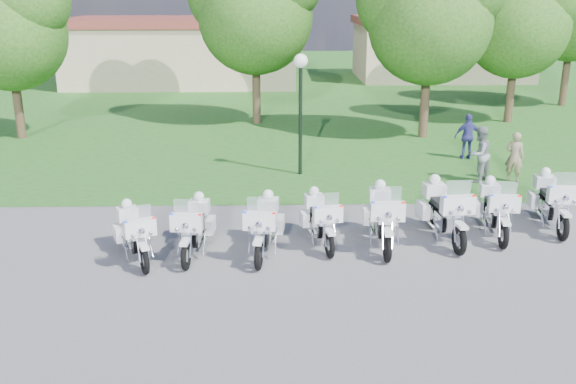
{
  "coord_description": "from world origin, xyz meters",
  "views": [
    {
      "loc": [
        -0.41,
        -13.94,
        5.71
      ],
      "look_at": [
        -0.03,
        1.2,
        0.95
      ],
      "focal_mm": 40.0,
      "sensor_mm": 36.0,
      "label": 1
    }
  ],
  "objects_px": {
    "motorcycle_5": "(444,210)",
    "bystander_c": "(468,137)",
    "motorcycle_1": "(194,226)",
    "motorcycle_2": "(264,225)",
    "bystander_b": "(479,155)",
    "motorcycle_7": "(552,200)",
    "motorcycle_0": "(134,233)",
    "motorcycle_4": "(383,216)",
    "motorcycle_6": "(495,208)",
    "lamp_post": "(301,84)",
    "bystander_a": "(514,157)",
    "motorcycle_3": "(320,219)"
  },
  "relations": [
    {
      "from": "bystander_c",
      "to": "motorcycle_3",
      "type": "bearing_deg",
      "value": 56.22
    },
    {
      "from": "bystander_b",
      "to": "bystander_c",
      "type": "bearing_deg",
      "value": -140.02
    },
    {
      "from": "motorcycle_1",
      "to": "motorcycle_4",
      "type": "relative_size",
      "value": 0.91
    },
    {
      "from": "motorcycle_7",
      "to": "bystander_a",
      "type": "distance_m",
      "value": 4.02
    },
    {
      "from": "motorcycle_4",
      "to": "motorcycle_5",
      "type": "distance_m",
      "value": 1.58
    },
    {
      "from": "motorcycle_3",
      "to": "bystander_c",
      "type": "height_order",
      "value": "bystander_c"
    },
    {
      "from": "bystander_b",
      "to": "lamp_post",
      "type": "bearing_deg",
      "value": -50.37
    },
    {
      "from": "motorcycle_6",
      "to": "bystander_a",
      "type": "bearing_deg",
      "value": -109.23
    },
    {
      "from": "motorcycle_0",
      "to": "motorcycle_1",
      "type": "distance_m",
      "value": 1.31
    },
    {
      "from": "motorcycle_2",
      "to": "bystander_c",
      "type": "height_order",
      "value": "bystander_c"
    },
    {
      "from": "motorcycle_7",
      "to": "lamp_post",
      "type": "height_order",
      "value": "lamp_post"
    },
    {
      "from": "bystander_b",
      "to": "motorcycle_0",
      "type": "bearing_deg",
      "value": -8.67
    },
    {
      "from": "motorcycle_2",
      "to": "motorcycle_6",
      "type": "relative_size",
      "value": 1.0
    },
    {
      "from": "motorcycle_2",
      "to": "lamp_post",
      "type": "xyz_separation_m",
      "value": [
        1.09,
        6.51,
        2.29
      ]
    },
    {
      "from": "motorcycle_2",
      "to": "motorcycle_6",
      "type": "bearing_deg",
      "value": -162.69
    },
    {
      "from": "motorcycle_1",
      "to": "motorcycle_4",
      "type": "bearing_deg",
      "value": -170.2
    },
    {
      "from": "motorcycle_2",
      "to": "bystander_a",
      "type": "relative_size",
      "value": 1.47
    },
    {
      "from": "motorcycle_5",
      "to": "bystander_a",
      "type": "xyz_separation_m",
      "value": [
        3.42,
        4.74,
        0.08
      ]
    },
    {
      "from": "motorcycle_3",
      "to": "bystander_a",
      "type": "bearing_deg",
      "value": -151.36
    },
    {
      "from": "motorcycle_2",
      "to": "bystander_a",
      "type": "distance_m",
      "value": 9.48
    },
    {
      "from": "motorcycle_0",
      "to": "bystander_c",
      "type": "bearing_deg",
      "value": -162.31
    },
    {
      "from": "motorcycle_2",
      "to": "motorcycle_7",
      "type": "height_order",
      "value": "motorcycle_7"
    },
    {
      "from": "motorcycle_0",
      "to": "bystander_a",
      "type": "relative_size",
      "value": 1.29
    },
    {
      "from": "motorcycle_6",
      "to": "bystander_a",
      "type": "xyz_separation_m",
      "value": [
        2.1,
        4.49,
        0.14
      ]
    },
    {
      "from": "lamp_post",
      "to": "bystander_c",
      "type": "xyz_separation_m",
      "value": [
        6.0,
        1.85,
        -2.14
      ]
    },
    {
      "from": "motorcycle_4",
      "to": "motorcycle_5",
      "type": "xyz_separation_m",
      "value": [
        1.54,
        0.37,
        0.01
      ]
    },
    {
      "from": "motorcycle_7",
      "to": "motorcycle_5",
      "type": "bearing_deg",
      "value": 21.17
    },
    {
      "from": "motorcycle_2",
      "to": "motorcycle_1",
      "type": "bearing_deg",
      "value": 6.41
    },
    {
      "from": "motorcycle_3",
      "to": "bystander_b",
      "type": "distance_m",
      "value": 7.26
    },
    {
      "from": "motorcycle_5",
      "to": "bystander_c",
      "type": "relative_size",
      "value": 1.56
    },
    {
      "from": "motorcycle_0",
      "to": "motorcycle_6",
      "type": "bearing_deg",
      "value": 165.53
    },
    {
      "from": "motorcycle_0",
      "to": "motorcycle_7",
      "type": "xyz_separation_m",
      "value": [
        10.09,
        1.81,
        0.07
      ]
    },
    {
      "from": "bystander_b",
      "to": "motorcycle_6",
      "type": "bearing_deg",
      "value": 37.52
    },
    {
      "from": "motorcycle_6",
      "to": "motorcycle_0",
      "type": "bearing_deg",
      "value": 14.62
    },
    {
      "from": "motorcycle_2",
      "to": "motorcycle_7",
      "type": "distance_m",
      "value": 7.38
    },
    {
      "from": "motorcycle_5",
      "to": "motorcycle_2",
      "type": "bearing_deg",
      "value": 4.98
    },
    {
      "from": "motorcycle_4",
      "to": "bystander_a",
      "type": "distance_m",
      "value": 7.11
    },
    {
      "from": "motorcycle_0",
      "to": "motorcycle_4",
      "type": "relative_size",
      "value": 0.82
    },
    {
      "from": "motorcycle_2",
      "to": "bystander_b",
      "type": "bearing_deg",
      "value": -133.21
    },
    {
      "from": "motorcycle_5",
      "to": "bystander_b",
      "type": "bearing_deg",
      "value": -121.22
    },
    {
      "from": "motorcycle_3",
      "to": "bystander_c",
      "type": "xyz_separation_m",
      "value": [
        5.78,
        7.83,
        0.19
      ]
    },
    {
      "from": "motorcycle_4",
      "to": "motorcycle_7",
      "type": "distance_m",
      "value": 4.6
    },
    {
      "from": "motorcycle_6",
      "to": "bystander_c",
      "type": "relative_size",
      "value": 1.45
    },
    {
      "from": "motorcycle_1",
      "to": "motorcycle_2",
      "type": "height_order",
      "value": "motorcycle_2"
    },
    {
      "from": "motorcycle_1",
      "to": "motorcycle_2",
      "type": "relative_size",
      "value": 0.97
    },
    {
      "from": "lamp_post",
      "to": "bystander_b",
      "type": "relative_size",
      "value": 2.21
    },
    {
      "from": "motorcycle_3",
      "to": "lamp_post",
      "type": "bearing_deg",
      "value": -97.2
    },
    {
      "from": "motorcycle_0",
      "to": "bystander_b",
      "type": "relative_size",
      "value": 1.17
    },
    {
      "from": "motorcycle_0",
      "to": "bystander_c",
      "type": "relative_size",
      "value": 1.27
    },
    {
      "from": "motorcycle_1",
      "to": "motorcycle_2",
      "type": "bearing_deg",
      "value": -175.92
    }
  ]
}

